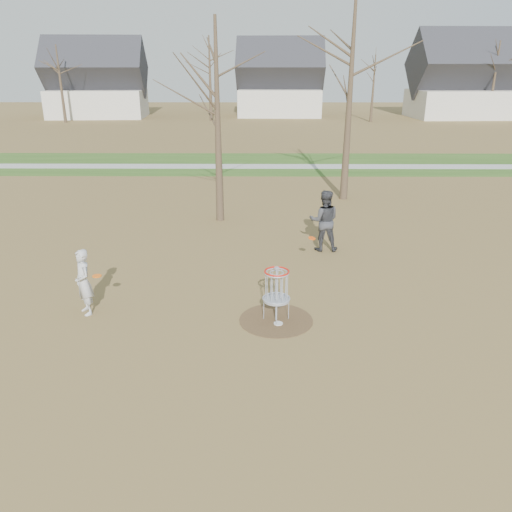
% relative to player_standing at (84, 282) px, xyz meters
% --- Properties ---
extents(ground, '(160.00, 160.00, 0.00)m').
position_rel_player_standing_xyz_m(ground, '(4.71, -0.35, -0.84)').
color(ground, brown).
rests_on(ground, ground).
extents(green_band, '(160.00, 8.00, 0.01)m').
position_rel_player_standing_xyz_m(green_band, '(4.71, 20.65, -0.83)').
color(green_band, '#2D5119').
rests_on(green_band, ground).
extents(footpath, '(160.00, 1.50, 0.01)m').
position_rel_player_standing_xyz_m(footpath, '(4.71, 19.65, -0.82)').
color(footpath, '#9E9E99').
rests_on(footpath, green_band).
extents(dirt_circle, '(1.80, 1.80, 0.01)m').
position_rel_player_standing_xyz_m(dirt_circle, '(4.71, -0.35, -0.83)').
color(dirt_circle, '#47331E').
rests_on(dirt_circle, ground).
extents(player_standing, '(0.69, 0.73, 1.67)m').
position_rel_player_standing_xyz_m(player_standing, '(0.00, 0.00, 0.00)').
color(player_standing, '#BABABA').
rests_on(player_standing, ground).
extents(player_throwing, '(1.04, 0.83, 2.04)m').
position_rel_player_standing_xyz_m(player_throwing, '(6.43, 4.66, 0.19)').
color(player_throwing, '#36373B').
rests_on(player_throwing, ground).
extents(disc_grounded, '(0.22, 0.22, 0.02)m').
position_rel_player_standing_xyz_m(disc_grounded, '(4.76, -0.55, -0.82)').
color(disc_grounded, silver).
rests_on(disc_grounded, dirt_circle).
extents(discs_in_play, '(5.70, 3.30, 0.12)m').
position_rel_player_standing_xyz_m(discs_in_play, '(3.26, 1.49, 0.19)').
color(discs_in_play, '#F14E0C').
rests_on(discs_in_play, ground).
extents(disc_golf_basket, '(0.64, 0.64, 1.35)m').
position_rel_player_standing_xyz_m(disc_golf_basket, '(4.71, -0.35, 0.08)').
color(disc_golf_basket, '#9EA3AD').
rests_on(disc_golf_basket, ground).
extents(bare_trees, '(52.62, 44.98, 9.00)m').
position_rel_player_standing_xyz_m(bare_trees, '(6.49, 35.44, 4.51)').
color(bare_trees, '#382B1E').
rests_on(bare_trees, ground).
extents(houses_row, '(56.51, 10.01, 7.26)m').
position_rel_player_standing_xyz_m(houses_row, '(9.03, 52.21, 2.69)').
color(houses_row, silver).
rests_on(houses_row, ground).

